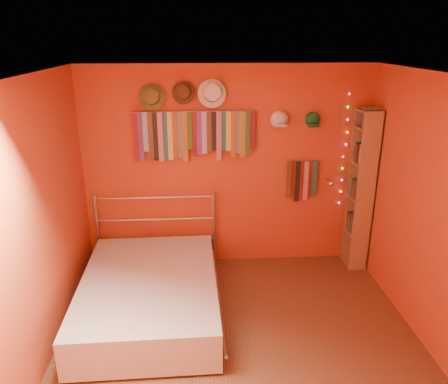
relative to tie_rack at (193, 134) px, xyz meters
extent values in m
plane|color=brown|center=(0.41, -1.68, -1.71)|extent=(3.50, 3.50, 0.00)
cube|color=#AE441C|center=(0.41, 0.07, -0.46)|extent=(3.50, 0.02, 2.50)
cube|color=#AE441C|center=(2.16, -1.68, -0.46)|extent=(0.02, 3.50, 2.50)
cube|color=#AE441C|center=(-1.34, -1.68, -0.46)|extent=(0.02, 3.50, 2.50)
cube|color=white|center=(0.41, -1.68, 0.79)|extent=(3.50, 3.50, 0.02)
cylinder|color=#A5A5AA|center=(0.01, 0.02, 0.25)|extent=(1.45, 0.01, 0.01)
cube|color=maroon|center=(-0.67, 0.01, -0.03)|extent=(0.06, 0.01, 0.58)
cube|color=#3B175D|center=(-0.61, 0.00, -0.04)|extent=(0.06, 0.01, 0.58)
cube|color=#6C84C0|center=(-0.56, -0.01, 0.02)|extent=(0.06, 0.01, 0.46)
cube|color=#54381C|center=(-0.50, 0.01, -0.02)|extent=(0.06, 0.01, 0.55)
cube|color=black|center=(-0.44, 0.00, -0.03)|extent=(0.06, 0.01, 0.57)
cube|color=#A6536E|center=(-0.39, -0.01, -0.04)|extent=(0.06, 0.01, 0.59)
cube|color=#184C54|center=(-0.33, 0.01, -0.03)|extent=(0.06, 0.01, 0.57)
cube|color=#C9D153|center=(-0.27, 0.00, -0.03)|extent=(0.06, 0.01, 0.57)
cube|color=brown|center=(-0.21, -0.01, -0.01)|extent=(0.06, 0.01, 0.53)
cube|color=#161353|center=(-0.16, 0.01, -0.02)|extent=(0.06, 0.01, 0.55)
cube|color=brown|center=(-0.10, 0.00, -0.04)|extent=(0.06, 0.01, 0.59)
cube|color=#224B1E|center=(-0.04, -0.01, 0.03)|extent=(0.06, 0.01, 0.44)
cube|color=maroon|center=(0.01, 0.01, -0.01)|extent=(0.06, 0.01, 0.53)
cube|color=#571A69|center=(0.07, 0.00, 0.00)|extent=(0.06, 0.01, 0.52)
cube|color=#748CCF|center=(0.13, -0.01, 0.01)|extent=(0.06, 0.01, 0.50)
cube|color=#4F2F1A|center=(0.19, 0.01, 0.01)|extent=(0.06, 0.01, 0.49)
cube|color=black|center=(0.24, 0.00, 0.02)|extent=(0.06, 0.01, 0.46)
cube|color=#A35166|center=(0.30, -0.01, -0.04)|extent=(0.06, 0.01, 0.58)
cube|color=#175350|center=(0.36, 0.01, 0.02)|extent=(0.06, 0.01, 0.46)
cube|color=#CEBC52|center=(0.41, 0.00, 0.02)|extent=(0.06, 0.01, 0.47)
cube|color=brown|center=(0.47, -0.01, -0.02)|extent=(0.06, 0.01, 0.56)
cube|color=navy|center=(0.53, 0.01, 0.00)|extent=(0.06, 0.01, 0.51)
cube|color=#94621B|center=(0.59, 0.00, -0.02)|extent=(0.06, 0.01, 0.55)
cube|color=#215020|center=(0.64, -0.01, -0.01)|extent=(0.06, 0.01, 0.54)
cube|color=#5E0E1A|center=(0.70, 0.01, 0.03)|extent=(0.06, 0.01, 0.46)
cylinder|color=#A5A5AA|center=(1.33, 0.02, -0.36)|extent=(0.40, 0.01, 0.01)
cube|color=#4D3019|center=(1.17, 0.01, -0.60)|extent=(0.06, 0.01, 0.47)
cube|color=black|center=(1.27, 0.00, -0.62)|extent=(0.06, 0.01, 0.52)
cube|color=#A15069|center=(1.38, -0.01, -0.61)|extent=(0.06, 0.01, 0.51)
cube|color=#1A535B|center=(1.49, 0.01, -0.59)|extent=(0.06, 0.01, 0.46)
cylinder|color=brown|center=(-0.46, 0.01, 0.43)|extent=(0.31, 0.08, 0.30)
cylinder|color=brown|center=(-0.46, -0.05, 0.44)|extent=(0.18, 0.15, 0.20)
cylinder|color=#332314|center=(-0.46, -0.02, 0.43)|extent=(0.19, 0.06, 0.19)
cylinder|color=#4A331A|center=(-0.10, 0.01, 0.47)|extent=(0.26, 0.07, 0.26)
cylinder|color=#4A331A|center=(-0.10, -0.04, 0.48)|extent=(0.15, 0.13, 0.17)
cylinder|color=black|center=(-0.10, -0.02, 0.48)|extent=(0.16, 0.05, 0.16)
cylinder|color=white|center=(0.22, 0.01, 0.46)|extent=(0.32, 0.08, 0.32)
cylinder|color=white|center=(0.22, -0.05, 0.47)|extent=(0.19, 0.16, 0.21)
cylinder|color=black|center=(0.22, -0.02, 0.47)|extent=(0.20, 0.07, 0.20)
ellipsoid|color=white|center=(1.01, 0.02, 0.15)|extent=(0.20, 0.15, 0.20)
cube|color=white|center=(1.01, -0.10, 0.09)|extent=(0.14, 0.10, 0.06)
ellipsoid|color=#176930|center=(1.41, 0.02, 0.15)|extent=(0.18, 0.13, 0.18)
cube|color=#176930|center=(1.41, -0.09, 0.09)|extent=(0.13, 0.09, 0.05)
sphere|color=#FF3333|center=(1.83, 0.03, 0.44)|extent=(0.02, 0.02, 0.02)
sphere|color=#33FF4C|center=(1.83, 0.03, 0.29)|extent=(0.02, 0.02, 0.02)
sphere|color=#4C66FF|center=(1.84, 0.03, 0.14)|extent=(0.02, 0.02, 0.02)
sphere|color=yellow|center=(1.85, 0.03, -0.01)|extent=(0.02, 0.02, 0.02)
sphere|color=#FF4CCC|center=(1.85, 0.03, -0.17)|extent=(0.02, 0.02, 0.02)
sphere|color=#FF3333|center=(1.83, 0.03, -0.32)|extent=(0.02, 0.02, 0.02)
sphere|color=#33FF4C|center=(1.83, 0.03, -0.47)|extent=(0.02, 0.02, 0.02)
sphere|color=#4C66FF|center=(1.84, 0.03, -0.62)|extent=(0.02, 0.02, 0.02)
sphere|color=yellow|center=(1.84, 0.03, -0.77)|extent=(0.02, 0.02, 0.02)
sphere|color=#FF4CCC|center=(1.83, 0.03, -0.93)|extent=(0.02, 0.02, 0.02)
cylinder|color=#A5A5AA|center=(1.64, 0.05, -0.61)|extent=(0.03, 0.03, 0.03)
cylinder|color=#A5A5AA|center=(1.64, -0.07, -0.58)|extent=(0.01, 0.23, 0.07)
sphere|color=white|center=(1.64, -0.19, -0.59)|extent=(0.06, 0.06, 0.06)
cube|color=#9A6D45|center=(2.03, -0.31, -0.71)|extent=(0.24, 0.02, 2.00)
cube|color=#9A6D45|center=(2.03, 0.01, -0.71)|extent=(0.24, 0.02, 2.00)
cube|color=#9A6D45|center=(2.15, -0.15, -0.71)|extent=(0.02, 0.34, 2.00)
cube|color=#9A6D45|center=(2.03, -0.15, -1.69)|extent=(0.24, 0.32, 0.02)
cube|color=#9A6D45|center=(2.03, -0.15, -1.26)|extent=(0.24, 0.32, 0.02)
cube|color=#9A6D45|center=(2.03, -0.15, -0.81)|extent=(0.24, 0.32, 0.02)
cube|color=#9A6D45|center=(2.03, -0.15, -0.36)|extent=(0.24, 0.32, 0.02)
cube|color=#9A6D45|center=(2.03, -0.15, 0.07)|extent=(0.24, 0.32, 0.02)
cube|color=#9A6D45|center=(2.03, -0.15, 0.27)|extent=(0.24, 0.32, 0.02)
cylinder|color=#A5A5AA|center=(-1.22, -0.03, -1.22)|extent=(0.04, 0.04, 0.98)
cylinder|color=#A5A5AA|center=(0.23, -0.03, -1.22)|extent=(0.04, 0.04, 0.98)
cylinder|color=#A5A5AA|center=(-0.49, -0.03, -1.35)|extent=(1.45, 0.02, 0.02)
cylinder|color=#A5A5AA|center=(-0.49, -0.03, -1.07)|extent=(1.45, 0.02, 0.02)
cylinder|color=#A5A5AA|center=(-0.49, -0.03, -0.78)|extent=(1.45, 0.02, 0.02)
cube|color=#B7B5A4|center=(-0.49, -1.07, -1.48)|extent=(1.42, 1.99, 0.39)
cylinder|color=#A5A5AA|center=(-1.22, -1.07, -1.50)|extent=(0.07, 1.96, 0.03)
cylinder|color=#A5A5AA|center=(0.23, -1.07, -1.50)|extent=(0.07, 1.96, 0.03)
camera|label=1|loc=(0.03, -5.06, 1.08)|focal=35.00mm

